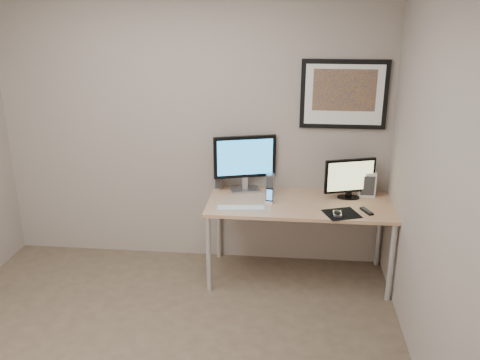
{
  "coord_description": "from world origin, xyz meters",
  "views": [
    {
      "loc": [
        0.9,
        -2.78,
        2.38
      ],
      "look_at": [
        0.5,
        1.1,
        1.01
      ],
      "focal_mm": 38.0,
      "sensor_mm": 36.0,
      "label": 1
    }
  ],
  "objects_px": {
    "framed_art": "(344,94)",
    "fan_unit": "(367,184)",
    "monitor_large": "(245,161)",
    "desk": "(299,209)",
    "speaker_left": "(218,180)",
    "phone_dock": "(269,195)",
    "speaker_right": "(270,184)",
    "keyboard": "(241,208)",
    "monitor_tv": "(350,178)"
  },
  "relations": [
    {
      "from": "speaker_right",
      "to": "phone_dock",
      "type": "distance_m",
      "value": 0.2
    },
    {
      "from": "monitor_large",
      "to": "fan_unit",
      "type": "xyz_separation_m",
      "value": [
        1.1,
        -0.02,
        -0.17
      ]
    },
    {
      "from": "speaker_right",
      "to": "keyboard",
      "type": "bearing_deg",
      "value": -118.95
    },
    {
      "from": "monitor_tv",
      "to": "speaker_left",
      "type": "relative_size",
      "value": 2.64
    },
    {
      "from": "speaker_left",
      "to": "speaker_right",
      "type": "height_order",
      "value": "speaker_right"
    },
    {
      "from": "monitor_large",
      "to": "desk",
      "type": "bearing_deg",
      "value": -42.35
    },
    {
      "from": "keyboard",
      "to": "desk",
      "type": "bearing_deg",
      "value": 15.44
    },
    {
      "from": "monitor_tv",
      "to": "speaker_right",
      "type": "bearing_deg",
      "value": 160.83
    },
    {
      "from": "framed_art",
      "to": "desk",
      "type": "bearing_deg",
      "value": -136.54
    },
    {
      "from": "phone_dock",
      "to": "fan_unit",
      "type": "height_order",
      "value": "fan_unit"
    },
    {
      "from": "desk",
      "to": "fan_unit",
      "type": "xyz_separation_m",
      "value": [
        0.6,
        0.23,
        0.18
      ]
    },
    {
      "from": "speaker_left",
      "to": "phone_dock",
      "type": "height_order",
      "value": "speaker_left"
    },
    {
      "from": "monitor_large",
      "to": "speaker_right",
      "type": "distance_m",
      "value": 0.32
    },
    {
      "from": "desk",
      "to": "fan_unit",
      "type": "distance_m",
      "value": 0.66
    },
    {
      "from": "framed_art",
      "to": "monitor_tv",
      "type": "relative_size",
      "value": 1.67
    },
    {
      "from": "monitor_large",
      "to": "fan_unit",
      "type": "relative_size",
      "value": 2.47
    },
    {
      "from": "speaker_right",
      "to": "phone_dock",
      "type": "height_order",
      "value": "speaker_right"
    },
    {
      "from": "monitor_tv",
      "to": "fan_unit",
      "type": "bearing_deg",
      "value": 8.67
    },
    {
      "from": "framed_art",
      "to": "speaker_right",
      "type": "relative_size",
      "value": 3.74
    },
    {
      "from": "phone_dock",
      "to": "framed_art",
      "type": "bearing_deg",
      "value": 41.68
    },
    {
      "from": "desk",
      "to": "monitor_tv",
      "type": "height_order",
      "value": "monitor_tv"
    },
    {
      "from": "monitor_tv",
      "to": "speaker_right",
      "type": "xyz_separation_m",
      "value": [
        -0.7,
        0.01,
        -0.09
      ]
    },
    {
      "from": "framed_art",
      "to": "monitor_large",
      "type": "height_order",
      "value": "framed_art"
    },
    {
      "from": "speaker_left",
      "to": "keyboard",
      "type": "xyz_separation_m",
      "value": [
        0.26,
        -0.46,
        -0.08
      ]
    },
    {
      "from": "speaker_right",
      "to": "desk",
      "type": "bearing_deg",
      "value": -26.44
    },
    {
      "from": "monitor_tv",
      "to": "fan_unit",
      "type": "distance_m",
      "value": 0.2
    },
    {
      "from": "speaker_right",
      "to": "keyboard",
      "type": "xyz_separation_m",
      "value": [
        -0.23,
        -0.35,
        -0.09
      ]
    },
    {
      "from": "framed_art",
      "to": "keyboard",
      "type": "distance_m",
      "value": 1.33
    },
    {
      "from": "speaker_left",
      "to": "phone_dock",
      "type": "xyz_separation_m",
      "value": [
        0.49,
        -0.31,
        -0.02
      ]
    },
    {
      "from": "desk",
      "to": "speaker_left",
      "type": "height_order",
      "value": "speaker_left"
    },
    {
      "from": "desk",
      "to": "monitor_large",
      "type": "height_order",
      "value": "monitor_large"
    },
    {
      "from": "framed_art",
      "to": "keyboard",
      "type": "xyz_separation_m",
      "value": [
        -0.85,
        -0.52,
        -0.88
      ]
    },
    {
      "from": "monitor_large",
      "to": "keyboard",
      "type": "bearing_deg",
      "value": -105.0
    },
    {
      "from": "monitor_tv",
      "to": "speaker_left",
      "type": "height_order",
      "value": "monitor_tv"
    },
    {
      "from": "framed_art",
      "to": "fan_unit",
      "type": "xyz_separation_m",
      "value": [
        0.25,
        -0.1,
        -0.78
      ]
    },
    {
      "from": "desk",
      "to": "monitor_tv",
      "type": "relative_size",
      "value": 3.57
    },
    {
      "from": "desk",
      "to": "monitor_tv",
      "type": "distance_m",
      "value": 0.52
    },
    {
      "from": "speaker_right",
      "to": "fan_unit",
      "type": "xyz_separation_m",
      "value": [
        0.86,
        0.07,
        0.01
      ]
    },
    {
      "from": "framed_art",
      "to": "monitor_large",
      "type": "distance_m",
      "value": 1.05
    },
    {
      "from": "desk",
      "to": "speaker_left",
      "type": "relative_size",
      "value": 9.44
    },
    {
      "from": "monitor_tv",
      "to": "fan_unit",
      "type": "height_order",
      "value": "monitor_tv"
    },
    {
      "from": "fan_unit",
      "to": "phone_dock",
      "type": "bearing_deg",
      "value": -162.34
    },
    {
      "from": "desk",
      "to": "monitor_large",
      "type": "distance_m",
      "value": 0.66
    },
    {
      "from": "framed_art",
      "to": "phone_dock",
      "type": "xyz_separation_m",
      "value": [
        -0.61,
        -0.37,
        -0.82
      ]
    },
    {
      "from": "keyboard",
      "to": "speaker_right",
      "type": "bearing_deg",
      "value": 51.28
    },
    {
      "from": "framed_art",
      "to": "fan_unit",
      "type": "distance_m",
      "value": 0.82
    },
    {
      "from": "desk",
      "to": "keyboard",
      "type": "xyz_separation_m",
      "value": [
        -0.5,
        -0.19,
        0.07
      ]
    },
    {
      "from": "speaker_right",
      "to": "keyboard",
      "type": "relative_size",
      "value": 0.5
    },
    {
      "from": "desk",
      "to": "monitor_large",
      "type": "xyz_separation_m",
      "value": [
        -0.51,
        0.25,
        0.35
      ]
    },
    {
      "from": "desk",
      "to": "speaker_right",
      "type": "height_order",
      "value": "speaker_right"
    }
  ]
}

